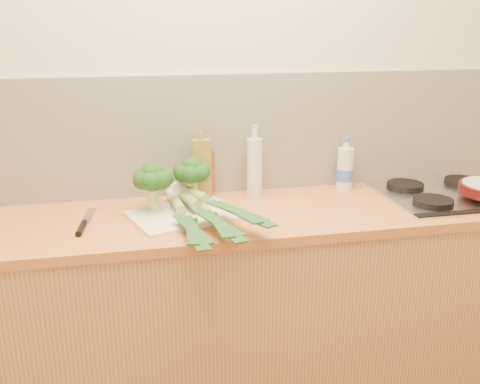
{
  "coord_description": "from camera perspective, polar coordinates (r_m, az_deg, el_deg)",
  "views": [
    {
      "loc": [
        -0.39,
        -0.86,
        1.66
      ],
      "look_at": [
        0.03,
        1.1,
        1.02
      ],
      "focal_mm": 40.0,
      "sensor_mm": 36.0,
      "label": 1
    }
  ],
  "objects": [
    {
      "name": "room_shell",
      "position": [
        2.43,
        -2.64,
        6.08
      ],
      "size": [
        3.5,
        3.5,
        3.5
      ],
      "color": "beige",
      "rests_on": "ground"
    },
    {
      "name": "counter",
      "position": [
        2.42,
        -1.23,
        -12.28
      ],
      "size": [
        3.2,
        0.62,
        0.9
      ],
      "color": "tan",
      "rests_on": "ground"
    },
    {
      "name": "gas_hob",
      "position": [
        2.6,
        21.4,
        -0.2
      ],
      "size": [
        0.58,
        0.5,
        0.04
      ],
      "color": "silver",
      "rests_on": "counter"
    },
    {
      "name": "chopping_board",
      "position": [
        2.2,
        -5.92,
        -2.41
      ],
      "size": [
        0.5,
        0.43,
        0.01
      ],
      "primitive_type": "cube",
      "rotation": [
        0.0,
        0.0,
        0.32
      ],
      "color": "white",
      "rests_on": "counter"
    },
    {
      "name": "broccoli_left",
      "position": [
        2.2,
        -9.3,
        1.44
      ],
      "size": [
        0.16,
        0.17,
        0.2
      ],
      "color": "#A4BE6F",
      "rests_on": "chopping_board"
    },
    {
      "name": "broccoli_right",
      "position": [
        2.27,
        -5.18,
        2.13
      ],
      "size": [
        0.16,
        0.16,
        0.2
      ],
      "color": "#A4BE6F",
      "rests_on": "chopping_board"
    },
    {
      "name": "leek_front",
      "position": [
        2.15,
        -6.26,
        -2.03
      ],
      "size": [
        0.12,
        0.67,
        0.04
      ],
      "rotation": [
        0.0,
        0.0,
        0.08
      ],
      "color": "white",
      "rests_on": "chopping_board"
    },
    {
      "name": "leek_mid",
      "position": [
        2.16,
        -4.71,
        -1.41
      ],
      "size": [
        0.22,
        0.69,
        0.04
      ],
      "rotation": [
        0.0,
        0.0,
        0.24
      ],
      "color": "white",
      "rests_on": "chopping_board"
    },
    {
      "name": "leek_back",
      "position": [
        2.16,
        -3.39,
        -0.83
      ],
      "size": [
        0.33,
        0.58,
        0.04
      ],
      "rotation": [
        0.0,
        0.0,
        0.47
      ],
      "color": "white",
      "rests_on": "chopping_board"
    },
    {
      "name": "chefs_knife",
      "position": [
        2.16,
        -16.37,
        -3.4
      ],
      "size": [
        0.07,
        0.32,
        0.02
      ],
      "rotation": [
        0.0,
        0.0,
        -0.11
      ],
      "color": "silver",
      "rests_on": "counter"
    },
    {
      "name": "oil_tin",
      "position": [
        2.35,
        -4.13,
        2.4
      ],
      "size": [
        0.08,
        0.05,
        0.3
      ],
      "color": "olive",
      "rests_on": "counter"
    },
    {
      "name": "glass_bottle",
      "position": [
        2.4,
        1.55,
        2.74
      ],
      "size": [
        0.07,
        0.07,
        0.33
      ],
      "color": "silver",
      "rests_on": "counter"
    },
    {
      "name": "amber_bottle",
      "position": [
        2.4,
        -3.49,
        2.06
      ],
      "size": [
        0.06,
        0.06,
        0.27
      ],
      "color": "brown",
      "rests_on": "counter"
    },
    {
      "name": "water_bottle",
      "position": [
        2.56,
        11.13,
        2.34
      ],
      "size": [
        0.08,
        0.08,
        0.23
      ],
      "color": "silver",
      "rests_on": "counter"
    }
  ]
}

